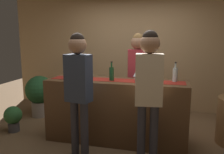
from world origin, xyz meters
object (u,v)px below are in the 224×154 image
wine_bottle_clear (175,75)px  customer_browsing (78,82)px  bartender (137,71)px  customer_sipping (149,84)px  wine_bottle_amber (67,72)px  wine_glass_mid_counter (91,73)px  potted_plant_small (13,117)px  wine_glass_near_customer (155,75)px  wine_bottle_green (112,74)px  wine_glass_far_end (135,75)px  potted_plant_tall (40,93)px

wine_bottle_clear → customer_browsing: (-1.27, -0.71, -0.04)m
bartender → customer_sipping: size_ratio=0.99×
wine_bottle_amber → bartender: 1.24m
wine_bottle_clear → customer_sipping: bearing=-115.7°
wine_bottle_amber → wine_glass_mid_counter: wine_bottle_amber is taller
wine_bottle_amber → wine_glass_mid_counter: (0.40, 0.04, -0.01)m
customer_browsing → potted_plant_small: (-1.48, 0.53, -0.81)m
wine_glass_mid_counter → customer_sipping: customer_sipping is taller
wine_glass_near_customer → wine_glass_mid_counter: size_ratio=1.00×
wine_bottle_clear → wine_glass_mid_counter: 1.31m
wine_bottle_green → wine_glass_far_end: 0.37m
wine_bottle_green → wine_bottle_amber: (-0.76, 0.00, 0.00)m
wine_glass_far_end → potted_plant_small: (-2.17, -0.06, -0.84)m
wine_bottle_green → bartender: (0.31, 0.63, -0.03)m
wine_glass_mid_counter → customer_browsing: size_ratio=0.08×
wine_glass_mid_counter → customer_browsing: (0.03, -0.62, -0.03)m
bartender → wine_glass_far_end: bearing=82.6°
wine_bottle_clear → potted_plant_small: size_ratio=0.65×
wine_glass_far_end → wine_glass_mid_counter: bearing=177.6°
wine_glass_near_customer → wine_bottle_clear: bearing=5.1°
bartender → potted_plant_tall: size_ratio=2.01×
potted_plant_small → customer_browsing: bearing=-19.7°
bartender → customer_browsing: (-0.63, -1.20, -0.01)m
customer_sipping → potted_plant_tall: bearing=143.5°
wine_glass_near_customer → wine_bottle_amber: bearing=-175.6°
wine_bottle_clear → wine_glass_far_end: size_ratio=2.10×
wine_glass_near_customer → customer_browsing: 1.19m
wine_bottle_amber → potted_plant_tall: bearing=141.4°
bartender → customer_browsing: size_ratio=1.01×
wine_bottle_amber → potted_plant_small: size_ratio=0.65×
customer_sipping → wine_bottle_clear: bearing=57.5°
wine_glass_far_end → wine_glass_near_customer: bearing=19.1°
customer_sipping → wine_glass_far_end: bearing=107.6°
potted_plant_tall → wine_bottle_amber: bearing=-38.6°
wine_bottle_clear → wine_glass_near_customer: size_ratio=2.10×
wine_bottle_green → potted_plant_tall: size_ratio=0.35×
wine_bottle_amber → bartender: bearing=30.3°
wine_glass_mid_counter → wine_glass_far_end: 0.72m
wine_glass_near_customer → customer_sipping: size_ratio=0.08×
wine_bottle_green → potted_plant_tall: wine_bottle_green is taller
wine_bottle_clear → customer_sipping: size_ratio=0.17×
wine_glass_mid_counter → potted_plant_tall: 1.73m
potted_plant_small → wine_glass_near_customer: bearing=3.7°
wine_bottle_green → wine_bottle_amber: 0.76m
wine_bottle_clear → customer_browsing: size_ratio=0.17×
wine_glass_far_end → potted_plant_tall: bearing=159.4°
wine_bottle_green → customer_sipping: 0.83m
wine_glass_near_customer → wine_glass_far_end: (-0.28, -0.10, 0.00)m
wine_bottle_amber → wine_glass_mid_counter: bearing=5.7°
customer_sipping → potted_plant_small: (-2.42, 0.51, -0.83)m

